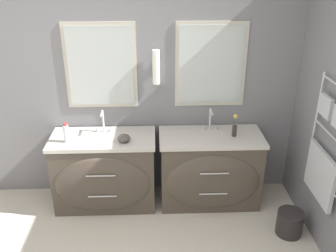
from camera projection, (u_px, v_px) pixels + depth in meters
The scene contains 9 objects.
wall_back at pixel (110, 80), 3.85m from camera, with size 5.54×0.16×2.60m.
vanity_left at pixel (105, 172), 3.93m from camera, with size 1.07×0.58×0.79m.
vanity_right at pixel (210, 170), 3.97m from camera, with size 1.07×0.58×0.79m.
faucet_left at pixel (103, 122), 3.85m from camera, with size 0.17×0.15×0.24m.
faucet_right at pixel (210, 120), 3.89m from camera, with size 0.17×0.15×0.24m.
toiletry_bottle at pixel (66, 133), 3.66m from camera, with size 0.06×0.06×0.20m.
amenity_bowl at pixel (124, 138), 3.69m from camera, with size 0.13×0.13×0.08m.
flower_vase at pixel (235, 127), 3.78m from camera, with size 0.05×0.05×0.24m.
waste_bin at pixel (290, 222), 3.61m from camera, with size 0.25×0.25×0.25m.
Camera 1 is at (0.47, -1.81, 2.50)m, focal length 40.00 mm.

